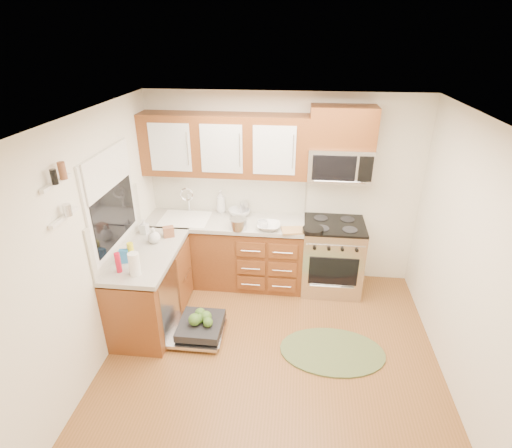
# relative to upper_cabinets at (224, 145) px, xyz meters

# --- Properties ---
(floor) EXTENTS (3.50, 3.50, 0.00)m
(floor) POSITION_rel_upper_cabinets_xyz_m (0.73, -1.57, -1.88)
(floor) COLOR brown
(floor) RESTS_ON ground
(ceiling) EXTENTS (3.50, 3.50, 0.00)m
(ceiling) POSITION_rel_upper_cabinets_xyz_m (0.73, -1.57, 0.62)
(ceiling) COLOR white
(ceiling) RESTS_ON ground
(wall_back) EXTENTS (3.50, 0.04, 2.50)m
(wall_back) POSITION_rel_upper_cabinets_xyz_m (0.73, 0.18, -0.62)
(wall_back) COLOR white
(wall_back) RESTS_ON ground
(wall_front) EXTENTS (3.50, 0.04, 2.50)m
(wall_front) POSITION_rel_upper_cabinets_xyz_m (0.73, -3.33, -0.62)
(wall_front) COLOR white
(wall_front) RESTS_ON ground
(wall_left) EXTENTS (0.04, 3.50, 2.50)m
(wall_left) POSITION_rel_upper_cabinets_xyz_m (-1.02, -1.57, -0.62)
(wall_left) COLOR white
(wall_left) RESTS_ON ground
(wall_right) EXTENTS (0.04, 3.50, 2.50)m
(wall_right) POSITION_rel_upper_cabinets_xyz_m (2.48, -1.57, -0.62)
(wall_right) COLOR white
(wall_right) RESTS_ON ground
(base_cabinet_back) EXTENTS (2.05, 0.60, 0.85)m
(base_cabinet_back) POSITION_rel_upper_cabinets_xyz_m (0.00, -0.12, -1.45)
(base_cabinet_back) COLOR #623016
(base_cabinet_back) RESTS_ON ground
(base_cabinet_left) EXTENTS (0.60, 1.25, 0.85)m
(base_cabinet_left) POSITION_rel_upper_cabinets_xyz_m (-0.72, -1.05, -1.45)
(base_cabinet_left) COLOR #623016
(base_cabinet_left) RESTS_ON ground
(countertop_back) EXTENTS (2.07, 0.64, 0.05)m
(countertop_back) POSITION_rel_upper_cabinets_xyz_m (0.00, -0.14, -0.97)
(countertop_back) COLOR beige
(countertop_back) RESTS_ON base_cabinet_back
(countertop_left) EXTENTS (0.64, 1.27, 0.05)m
(countertop_left) POSITION_rel_upper_cabinets_xyz_m (-0.71, -1.05, -0.97)
(countertop_left) COLOR beige
(countertop_left) RESTS_ON base_cabinet_left
(backsplash_back) EXTENTS (2.05, 0.02, 0.57)m
(backsplash_back) POSITION_rel_upper_cabinets_xyz_m (0.00, 0.16, -0.67)
(backsplash_back) COLOR silver
(backsplash_back) RESTS_ON ground
(backsplash_left) EXTENTS (0.02, 1.25, 0.57)m
(backsplash_left) POSITION_rel_upper_cabinets_xyz_m (-1.01, -1.05, -0.67)
(backsplash_left) COLOR silver
(backsplash_left) RESTS_ON ground
(upper_cabinets) EXTENTS (2.05, 0.35, 0.75)m
(upper_cabinets) POSITION_rel_upper_cabinets_xyz_m (0.00, 0.00, 0.00)
(upper_cabinets) COLOR #623016
(upper_cabinets) RESTS_ON ground
(cabinet_over_mw) EXTENTS (0.76, 0.35, 0.47)m
(cabinet_over_mw) POSITION_rel_upper_cabinets_xyz_m (1.41, 0.00, 0.26)
(cabinet_over_mw) COLOR #623016
(cabinet_over_mw) RESTS_ON ground
(range) EXTENTS (0.76, 0.64, 0.95)m
(range) POSITION_rel_upper_cabinets_xyz_m (1.41, -0.15, -1.40)
(range) COLOR silver
(range) RESTS_ON ground
(microwave) EXTENTS (0.76, 0.38, 0.40)m
(microwave) POSITION_rel_upper_cabinets_xyz_m (1.41, -0.02, -0.18)
(microwave) COLOR silver
(microwave) RESTS_ON ground
(sink) EXTENTS (0.62, 0.50, 0.26)m
(sink) POSITION_rel_upper_cabinets_xyz_m (-0.52, -0.16, -1.07)
(sink) COLOR white
(sink) RESTS_ON ground
(dishwasher) EXTENTS (0.70, 0.60, 0.20)m
(dishwasher) POSITION_rel_upper_cabinets_xyz_m (-0.13, -1.27, -1.77)
(dishwasher) COLOR silver
(dishwasher) RESTS_ON ground
(window) EXTENTS (0.03, 1.05, 1.05)m
(window) POSITION_rel_upper_cabinets_xyz_m (-1.01, -1.07, -0.32)
(window) COLOR white
(window) RESTS_ON ground
(window_blind) EXTENTS (0.02, 0.96, 0.40)m
(window_blind) POSITION_rel_upper_cabinets_xyz_m (-0.98, -1.07, 0.00)
(window_blind) COLOR white
(window_blind) RESTS_ON ground
(shelf_upper) EXTENTS (0.04, 0.40, 0.03)m
(shelf_upper) POSITION_rel_upper_cabinets_xyz_m (-0.99, -1.92, 0.17)
(shelf_upper) COLOR white
(shelf_upper) RESTS_ON ground
(shelf_lower) EXTENTS (0.04, 0.40, 0.03)m
(shelf_lower) POSITION_rel_upper_cabinets_xyz_m (-0.99, -1.92, -0.12)
(shelf_lower) COLOR white
(shelf_lower) RESTS_ON ground
(rug) EXTENTS (1.27, 0.97, 0.02)m
(rug) POSITION_rel_upper_cabinets_xyz_m (1.37, -1.38, -1.86)
(rug) COLOR #536037
(rug) RESTS_ON ground
(skillet) EXTENTS (0.31, 0.31, 0.05)m
(skillet) POSITION_rel_upper_cabinets_xyz_m (1.12, -0.40, -0.90)
(skillet) COLOR black
(skillet) RESTS_ON range
(stock_pot) EXTENTS (0.27, 0.27, 0.13)m
(stock_pot) POSITION_rel_upper_cabinets_xyz_m (0.21, -0.35, -0.88)
(stock_pot) COLOR silver
(stock_pot) RESTS_ON countertop_back
(cutting_board) EXTENTS (0.35, 0.25, 0.02)m
(cutting_board) POSITION_rel_upper_cabinets_xyz_m (0.91, -0.35, -0.94)
(cutting_board) COLOR #A6854B
(cutting_board) RESTS_ON countertop_back
(canister) EXTENTS (0.13, 0.13, 0.18)m
(canister) POSITION_rel_upper_cabinets_xyz_m (0.22, 0.07, -0.86)
(canister) COLOR silver
(canister) RESTS_ON countertop_back
(paper_towel_roll) EXTENTS (0.15, 0.15, 0.24)m
(paper_towel_roll) POSITION_rel_upper_cabinets_xyz_m (-0.66, -1.49, -0.83)
(paper_towel_roll) COLOR white
(paper_towel_roll) RESTS_ON countertop_left
(mustard_bottle) EXTENTS (0.08, 0.08, 0.21)m
(mustard_bottle) POSITION_rel_upper_cabinets_xyz_m (-0.80, -1.24, -0.84)
(mustard_bottle) COLOR yellow
(mustard_bottle) RESTS_ON countertop_left
(red_bottle) EXTENTS (0.06, 0.06, 0.22)m
(red_bottle) POSITION_rel_upper_cabinets_xyz_m (-0.85, -1.46, -0.84)
(red_bottle) COLOR red
(red_bottle) RESTS_ON countertop_left
(wooden_box) EXTENTS (0.15, 0.13, 0.12)m
(wooden_box) POSITION_rel_upper_cabinets_xyz_m (-0.58, -0.66, -0.89)
(wooden_box) COLOR brown
(wooden_box) RESTS_ON countertop_left
(blue_carton) EXTENTS (0.10, 0.07, 0.15)m
(blue_carton) POSITION_rel_upper_cabinets_xyz_m (-0.87, -1.28, -0.87)
(blue_carton) COLOR #2A7EC7
(blue_carton) RESTS_ON countertop_left
(bowl_a) EXTENTS (0.29, 0.29, 0.07)m
(bowl_a) POSITION_rel_upper_cabinets_xyz_m (0.58, -0.32, -0.91)
(bowl_a) COLOR #999999
(bowl_a) RESTS_ON countertop_back
(bowl_b) EXTENTS (0.33, 0.33, 0.09)m
(bowl_b) POSITION_rel_upper_cabinets_xyz_m (0.17, 0.03, -0.91)
(bowl_b) COLOR #999999
(bowl_b) RESTS_ON countertop_back
(cup) EXTENTS (0.17, 0.17, 0.11)m
(cup) POSITION_rel_upper_cabinets_xyz_m (0.51, -0.32, -0.90)
(cup) COLOR #999999
(cup) RESTS_ON countertop_back
(soap_bottle_a) EXTENTS (0.14, 0.14, 0.31)m
(soap_bottle_a) POSITION_rel_upper_cabinets_xyz_m (-0.09, 0.10, -0.79)
(soap_bottle_a) COLOR #999999
(soap_bottle_a) RESTS_ON countertop_back
(soap_bottle_b) EXTENTS (0.10, 0.10, 0.19)m
(soap_bottle_b) POSITION_rel_upper_cabinets_xyz_m (-0.90, -0.61, -0.86)
(soap_bottle_b) COLOR #999999
(soap_bottle_b) RESTS_ON countertop_left
(soap_bottle_c) EXTENTS (0.15, 0.15, 0.19)m
(soap_bottle_c) POSITION_rel_upper_cabinets_xyz_m (-0.70, -0.82, -0.86)
(soap_bottle_c) COLOR #999999
(soap_bottle_c) RESTS_ON countertop_left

